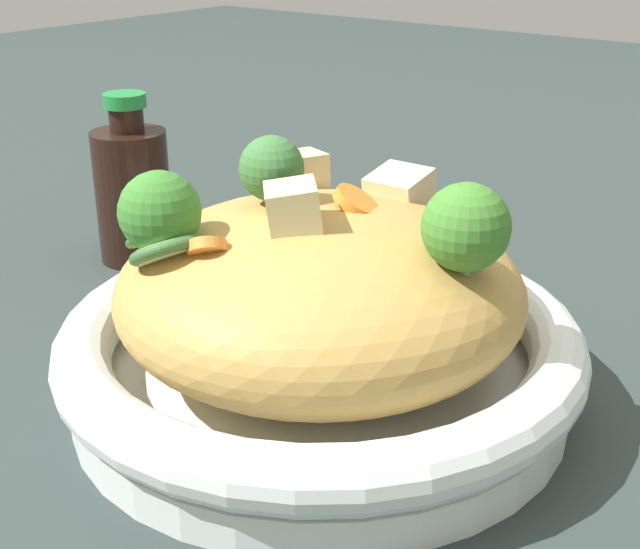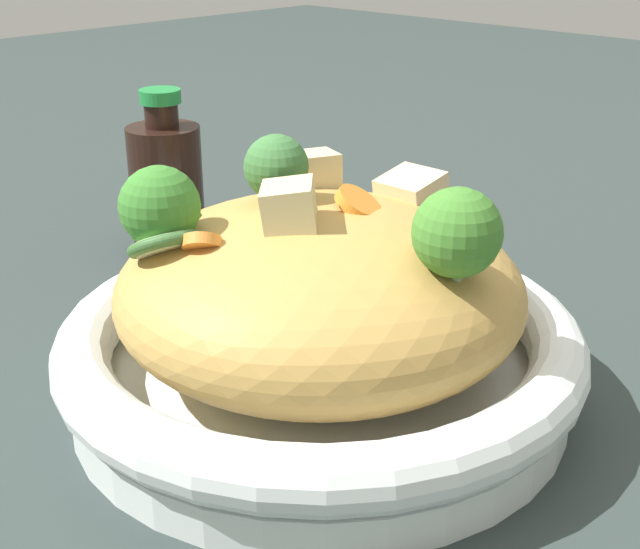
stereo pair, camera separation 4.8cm
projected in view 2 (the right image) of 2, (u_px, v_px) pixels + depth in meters
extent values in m
plane|color=#2B3533|center=(320.00, 396.00, 0.51)|extent=(3.00, 3.00, 0.00)
cylinder|color=white|center=(320.00, 380.00, 0.50)|extent=(0.28, 0.28, 0.02)
torus|color=white|center=(320.00, 338.00, 0.49)|extent=(0.30, 0.30, 0.03)
ellipsoid|color=#BC9047|center=(320.00, 290.00, 0.48)|extent=(0.23, 0.23, 0.09)
torus|color=#BB9944|center=(220.00, 249.00, 0.46)|extent=(0.06, 0.06, 0.02)
torus|color=tan|center=(351.00, 237.00, 0.47)|extent=(0.07, 0.07, 0.01)
torus|color=gold|center=(363.00, 241.00, 0.50)|extent=(0.07, 0.07, 0.02)
cone|color=#9DC07C|center=(454.00, 280.00, 0.42)|extent=(0.03, 0.03, 0.02)
sphere|color=#417F2C|center=(457.00, 233.00, 0.41)|extent=(0.06, 0.06, 0.04)
cone|color=#99C37C|center=(277.00, 204.00, 0.49)|extent=(0.02, 0.02, 0.02)
sphere|color=#3D723A|center=(277.00, 167.00, 0.48)|extent=(0.05, 0.05, 0.04)
cone|color=#99C27A|center=(163.00, 248.00, 0.46)|extent=(0.02, 0.02, 0.02)
sphere|color=#397C2D|center=(160.00, 206.00, 0.45)|extent=(0.05, 0.05, 0.04)
cylinder|color=orange|center=(285.00, 188.00, 0.52)|extent=(0.03, 0.03, 0.03)
cylinder|color=orange|center=(202.00, 243.00, 0.44)|extent=(0.03, 0.03, 0.02)
cylinder|color=orange|center=(329.00, 192.00, 0.56)|extent=(0.03, 0.03, 0.02)
cylinder|color=orange|center=(358.00, 204.00, 0.47)|extent=(0.03, 0.03, 0.02)
cylinder|color=beige|center=(166.00, 245.00, 0.45)|extent=(0.04, 0.04, 0.02)
torus|color=#37622F|center=(166.00, 245.00, 0.45)|extent=(0.05, 0.05, 0.03)
cylinder|color=beige|center=(167.00, 226.00, 0.49)|extent=(0.04, 0.04, 0.02)
torus|color=#306829|center=(167.00, 226.00, 0.49)|extent=(0.04, 0.04, 0.03)
cube|color=beige|center=(289.00, 211.00, 0.45)|extent=(0.04, 0.04, 0.03)
cube|color=beige|center=(407.00, 192.00, 0.52)|extent=(0.03, 0.04, 0.03)
cube|color=beige|center=(309.00, 179.00, 0.53)|extent=(0.04, 0.04, 0.03)
cylinder|color=black|center=(167.00, 191.00, 0.70)|extent=(0.06, 0.06, 0.10)
cylinder|color=black|center=(161.00, 115.00, 0.68)|extent=(0.03, 0.03, 0.02)
cylinder|color=#1E7F38|center=(160.00, 96.00, 0.67)|extent=(0.03, 0.03, 0.01)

